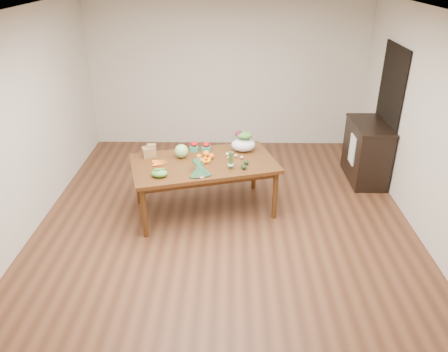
{
  "coord_description": "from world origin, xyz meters",
  "views": [
    {
      "loc": [
        0.07,
        -4.87,
        3.22
      ],
      "look_at": [
        -0.01,
        0.0,
        0.78
      ],
      "focal_mm": 35.0,
      "sensor_mm": 36.0,
      "label": 1
    }
  ],
  "objects_px": {
    "dining_table": "(204,186)",
    "mandarin_cluster": "(205,159)",
    "paper_bag": "(149,151)",
    "kale_bunch": "(200,169)",
    "asparagus_bundle": "(231,160)",
    "cabbage": "(181,151)",
    "salad_bag": "(243,142)",
    "cabinet": "(366,152)"
  },
  "relations": [
    {
      "from": "dining_table",
      "to": "paper_bag",
      "type": "height_order",
      "value": "paper_bag"
    },
    {
      "from": "cabinet",
      "to": "paper_bag",
      "type": "xyz_separation_m",
      "value": [
        -3.28,
        -0.85,
        0.36
      ]
    },
    {
      "from": "cabbage",
      "to": "kale_bunch",
      "type": "height_order",
      "value": "cabbage"
    },
    {
      "from": "dining_table",
      "to": "paper_bag",
      "type": "xyz_separation_m",
      "value": [
        -0.77,
        0.17,
        0.46
      ]
    },
    {
      "from": "cabbage",
      "to": "mandarin_cluster",
      "type": "bearing_deg",
      "value": -23.77
    },
    {
      "from": "mandarin_cluster",
      "to": "kale_bunch",
      "type": "relative_size",
      "value": 0.45
    },
    {
      "from": "paper_bag",
      "to": "asparagus_bundle",
      "type": "xyz_separation_m",
      "value": [
        1.13,
        -0.39,
        0.04
      ]
    },
    {
      "from": "cabbage",
      "to": "asparagus_bundle",
      "type": "distance_m",
      "value": 0.77
    },
    {
      "from": "paper_bag",
      "to": "kale_bunch",
      "type": "bearing_deg",
      "value": -37.33
    },
    {
      "from": "mandarin_cluster",
      "to": "asparagus_bundle",
      "type": "height_order",
      "value": "asparagus_bundle"
    },
    {
      "from": "paper_bag",
      "to": "cabbage",
      "type": "height_order",
      "value": "cabbage"
    },
    {
      "from": "paper_bag",
      "to": "mandarin_cluster",
      "type": "relative_size",
      "value": 1.28
    },
    {
      "from": "dining_table",
      "to": "mandarin_cluster",
      "type": "xyz_separation_m",
      "value": [
        0.02,
        -0.0,
        0.42
      ]
    },
    {
      "from": "cabbage",
      "to": "salad_bag",
      "type": "xyz_separation_m",
      "value": [
        0.86,
        0.23,
        0.04
      ]
    },
    {
      "from": "paper_bag",
      "to": "kale_bunch",
      "type": "distance_m",
      "value": 0.93
    },
    {
      "from": "cabinet",
      "to": "salad_bag",
      "type": "relative_size",
      "value": 3.01
    },
    {
      "from": "dining_table",
      "to": "mandarin_cluster",
      "type": "relative_size",
      "value": 10.62
    },
    {
      "from": "cabinet",
      "to": "cabbage",
      "type": "relative_size",
      "value": 5.46
    },
    {
      "from": "paper_bag",
      "to": "kale_bunch",
      "type": "height_order",
      "value": "paper_bag"
    },
    {
      "from": "dining_table",
      "to": "kale_bunch",
      "type": "relative_size",
      "value": 4.78
    },
    {
      "from": "cabbage",
      "to": "asparagus_bundle",
      "type": "bearing_deg",
      "value": -28.08
    },
    {
      "from": "mandarin_cluster",
      "to": "cabinet",
      "type": "bearing_deg",
      "value": 22.39
    },
    {
      "from": "salad_bag",
      "to": "paper_bag",
      "type": "bearing_deg",
      "value": -170.86
    },
    {
      "from": "dining_table",
      "to": "asparagus_bundle",
      "type": "relative_size",
      "value": 7.64
    },
    {
      "from": "mandarin_cluster",
      "to": "dining_table",
      "type": "bearing_deg",
      "value": 177.26
    },
    {
      "from": "cabinet",
      "to": "asparagus_bundle",
      "type": "distance_m",
      "value": 2.51
    },
    {
      "from": "dining_table",
      "to": "mandarin_cluster",
      "type": "height_order",
      "value": "mandarin_cluster"
    },
    {
      "from": "mandarin_cluster",
      "to": "salad_bag",
      "type": "distance_m",
      "value": 0.65
    },
    {
      "from": "paper_bag",
      "to": "mandarin_cluster",
      "type": "xyz_separation_m",
      "value": [
        0.79,
        -0.17,
        -0.04
      ]
    },
    {
      "from": "asparagus_bundle",
      "to": "salad_bag",
      "type": "relative_size",
      "value": 0.74
    },
    {
      "from": "paper_bag",
      "to": "mandarin_cluster",
      "type": "distance_m",
      "value": 0.81
    },
    {
      "from": "kale_bunch",
      "to": "asparagus_bundle",
      "type": "relative_size",
      "value": 1.6
    },
    {
      "from": "dining_table",
      "to": "asparagus_bundle",
      "type": "xyz_separation_m",
      "value": [
        0.36,
        -0.21,
        0.5
      ]
    },
    {
      "from": "cabinet",
      "to": "dining_table",
      "type": "bearing_deg",
      "value": -157.8
    },
    {
      "from": "cabbage",
      "to": "mandarin_cluster",
      "type": "distance_m",
      "value": 0.37
    },
    {
      "from": "dining_table",
      "to": "mandarin_cluster",
      "type": "bearing_deg",
      "value": -18.54
    },
    {
      "from": "cabinet",
      "to": "paper_bag",
      "type": "relative_size",
      "value": 4.41
    },
    {
      "from": "dining_table",
      "to": "salad_bag",
      "type": "distance_m",
      "value": 0.83
    },
    {
      "from": "cabinet",
      "to": "kale_bunch",
      "type": "xyz_separation_m",
      "value": [
        -2.53,
        -1.42,
        0.36
      ]
    },
    {
      "from": "cabbage",
      "to": "asparagus_bundle",
      "type": "xyz_separation_m",
      "value": [
        0.68,
        -0.36,
        0.03
      ]
    },
    {
      "from": "paper_bag",
      "to": "asparagus_bundle",
      "type": "bearing_deg",
      "value": -18.87
    },
    {
      "from": "dining_table",
      "to": "cabbage",
      "type": "height_order",
      "value": "cabbage"
    }
  ]
}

